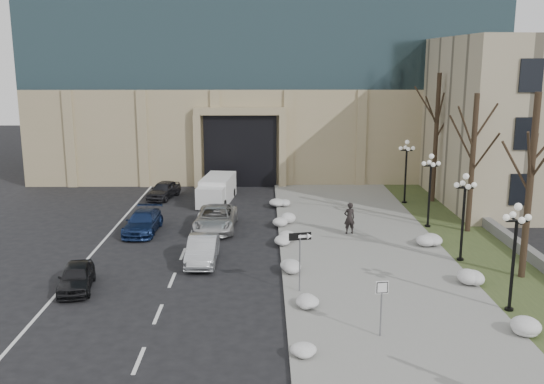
% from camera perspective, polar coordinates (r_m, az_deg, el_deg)
% --- Properties ---
extents(sidewalk, '(9.00, 40.00, 0.12)m').
position_cam_1_polar(sidewalk, '(33.86, 8.72, -5.63)').
color(sidewalk, gray).
rests_on(sidewalk, ground).
extents(curb, '(0.30, 40.00, 0.14)m').
position_cam_1_polar(curb, '(33.42, 1.05, -5.71)').
color(curb, gray).
rests_on(curb, ground).
extents(grass_strip, '(4.00, 40.00, 0.10)m').
position_cam_1_polar(grass_strip, '(35.51, 19.17, -5.35)').
color(grass_strip, '#394723').
rests_on(grass_strip, ground).
extents(stone_wall, '(0.50, 30.00, 0.70)m').
position_cam_1_polar(stone_wall, '(37.92, 21.04, -3.90)').
color(stone_wall, slate).
rests_on(stone_wall, ground).
extents(car_a, '(2.02, 3.81, 1.24)m').
position_cam_1_polar(car_a, '(29.65, -17.94, -7.62)').
color(car_a, black).
rests_on(car_a, ground).
extents(car_b, '(1.50, 4.26, 1.40)m').
position_cam_1_polar(car_b, '(32.01, -6.55, -5.43)').
color(car_b, '#AEB1B6').
rests_on(car_b, ground).
extents(car_c, '(2.01, 4.64, 1.33)m').
position_cam_1_polar(car_c, '(38.05, -12.05, -2.79)').
color(car_c, navy).
rests_on(car_c, ground).
extents(car_d, '(2.61, 5.38, 1.47)m').
position_cam_1_polar(car_d, '(37.96, -5.31, -2.48)').
color(car_d, '#B7B7B7').
rests_on(car_d, ground).
extents(car_e, '(2.45, 4.17, 1.33)m').
position_cam_1_polar(car_e, '(47.00, -10.15, 0.20)').
color(car_e, '#2B2B30').
rests_on(car_e, ground).
extents(pedestrian, '(0.80, 0.62, 1.92)m').
position_cam_1_polar(pedestrian, '(36.82, 7.30, -2.45)').
color(pedestrian, black).
rests_on(pedestrian, sidewalk).
extents(box_truck, '(2.64, 6.00, 1.84)m').
position_cam_1_polar(box_truck, '(45.29, -5.22, 0.17)').
color(box_truck, silver).
rests_on(box_truck, ground).
extents(one_way_sign, '(1.09, 0.34, 2.89)m').
position_cam_1_polar(one_way_sign, '(27.26, 3.02, -4.85)').
color(one_way_sign, slate).
rests_on(one_way_sign, ground).
extents(keep_sign, '(0.50, 0.12, 2.34)m').
position_cam_1_polar(keep_sign, '(23.50, 10.28, -9.67)').
color(keep_sign, slate).
rests_on(keep_sign, ground).
extents(snow_clump_b, '(1.10, 1.60, 0.36)m').
position_cam_1_polar(snow_clump_b, '(22.38, 2.36, -14.64)').
color(snow_clump_b, silver).
rests_on(snow_clump_b, sidewalk).
extents(snow_clump_c, '(1.10, 1.60, 0.36)m').
position_cam_1_polar(snow_clump_c, '(26.55, 2.75, -10.12)').
color(snow_clump_c, silver).
rests_on(snow_clump_c, sidewalk).
extents(snow_clump_d, '(1.10, 1.60, 0.36)m').
position_cam_1_polar(snow_clump_d, '(30.60, 2.31, -7.00)').
color(snow_clump_d, silver).
rests_on(snow_clump_d, sidewalk).
extents(snow_clump_e, '(1.10, 1.60, 0.36)m').
position_cam_1_polar(snow_clump_e, '(34.96, 1.30, -4.49)').
color(snow_clump_e, silver).
rests_on(snow_clump_e, sidewalk).
extents(snow_clump_f, '(1.10, 1.60, 0.36)m').
position_cam_1_polar(snow_clump_f, '(39.29, 1.31, -2.58)').
color(snow_clump_f, silver).
rests_on(snow_clump_f, sidewalk).
extents(snow_clump_g, '(1.10, 1.60, 0.36)m').
position_cam_1_polar(snow_clump_g, '(43.86, 0.78, -0.98)').
color(snow_clump_g, silver).
rests_on(snow_clump_g, sidewalk).
extents(snow_clump_h, '(1.10, 1.60, 0.36)m').
position_cam_1_polar(snow_clump_h, '(25.56, 22.67, -12.05)').
color(snow_clump_h, silver).
rests_on(snow_clump_h, sidewalk).
extents(snow_clump_i, '(1.10, 1.60, 0.36)m').
position_cam_1_polar(snow_clump_i, '(30.55, 17.97, -7.66)').
color(snow_clump_i, silver).
rests_on(snow_clump_i, sidewalk).
extents(snow_clump_j, '(1.10, 1.60, 0.36)m').
position_cam_1_polar(snow_clump_j, '(35.67, 14.78, -4.57)').
color(snow_clump_j, silver).
rests_on(snow_clump_j, sidewalk).
extents(snow_clump_k, '(1.10, 1.60, 0.36)m').
position_cam_1_polar(snow_clump_k, '(38.66, 1.21, -2.83)').
color(snow_clump_k, silver).
rests_on(snow_clump_k, sidewalk).
extents(lamppost_a, '(1.18, 1.18, 4.76)m').
position_cam_1_polar(lamppost_a, '(26.93, 21.90, -4.45)').
color(lamppost_a, black).
rests_on(lamppost_a, ground).
extents(lamppost_b, '(1.18, 1.18, 4.76)m').
position_cam_1_polar(lamppost_b, '(32.80, 17.62, -1.20)').
color(lamppost_b, black).
rests_on(lamppost_b, ground).
extents(lamppost_c, '(1.18, 1.18, 4.76)m').
position_cam_1_polar(lamppost_c, '(38.88, 14.67, 1.05)').
color(lamppost_c, black).
rests_on(lamppost_c, ground).
extents(lamppost_d, '(1.18, 1.18, 4.76)m').
position_cam_1_polar(lamppost_d, '(45.07, 12.52, 2.69)').
color(lamppost_d, black).
rests_on(lamppost_d, ground).
extents(tree_near, '(3.20, 3.20, 9.00)m').
position_cam_1_polar(tree_near, '(30.79, 23.29, 2.73)').
color(tree_near, black).
rests_on(tree_near, ground).
extents(tree_mid, '(3.20, 3.20, 8.50)m').
position_cam_1_polar(tree_mid, '(38.20, 18.45, 4.32)').
color(tree_mid, black).
rests_on(tree_mid, ground).
extents(tree_far, '(3.20, 3.20, 9.50)m').
position_cam_1_polar(tree_far, '(45.71, 15.26, 6.58)').
color(tree_far, black).
rests_on(tree_far, ground).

